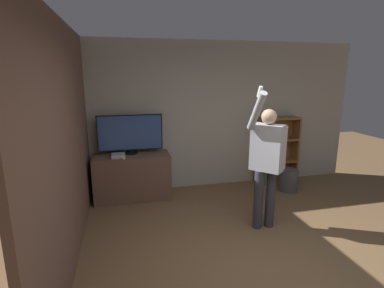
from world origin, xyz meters
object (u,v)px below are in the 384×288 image
at_px(person, 267,158).
at_px(waste_bin, 288,180).
at_px(television, 130,134).
at_px(game_console, 118,156).
at_px(bookshelf, 273,151).

relative_size(person, waste_bin, 4.88).
distance_m(television, game_console, 0.43).
xyz_separation_m(bookshelf, person, (-0.98, -1.63, 0.36)).
bearing_deg(waste_bin, television, 171.51).
xyz_separation_m(game_console, waste_bin, (3.02, -0.24, -0.60)).
distance_m(bookshelf, person, 1.93).
distance_m(bookshelf, waste_bin, 0.66).
bearing_deg(television, bookshelf, 1.37).
height_order(television, game_console, television).
bearing_deg(waste_bin, bookshelf, 100.45).
height_order(bookshelf, waste_bin, bookshelf).
relative_size(bookshelf, person, 0.66).
xyz_separation_m(bookshelf, waste_bin, (0.09, -0.48, -0.45)).
bearing_deg(person, bookshelf, 107.17).
bearing_deg(television, waste_bin, -8.49).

